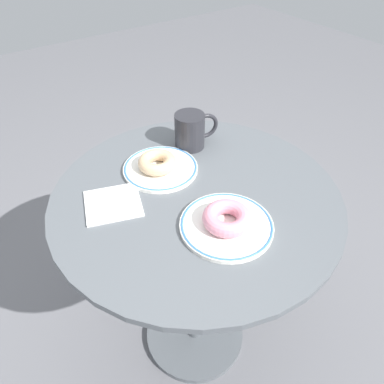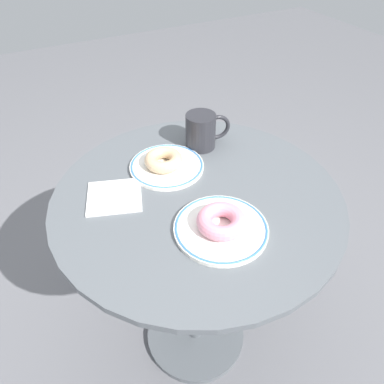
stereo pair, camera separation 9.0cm
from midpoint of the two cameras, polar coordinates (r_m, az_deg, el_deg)
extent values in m
cube|color=slate|center=(1.52, -1.39, -21.70)|extent=(7.00, 7.00, 0.02)
cylinder|color=#565B60|center=(0.93, -2.10, -0.75)|extent=(0.74, 0.74, 0.02)
cylinder|color=#565B60|center=(1.20, -1.69, -13.39)|extent=(0.06, 0.06, 0.68)
cylinder|color=#565B60|center=(1.50, -1.41, -21.31)|extent=(0.37, 0.37, 0.03)
cylinder|color=white|center=(1.01, -7.51, 3.58)|extent=(0.21, 0.21, 0.01)
torus|color=#3D75BC|center=(1.01, -7.53, 3.73)|extent=(0.20, 0.20, 0.01)
cylinder|color=white|center=(0.84, 2.39, -5.43)|extent=(0.22, 0.22, 0.01)
torus|color=#3D75BC|center=(0.84, 2.40, -5.28)|extent=(0.21, 0.21, 0.01)
torus|color=#E0B789|center=(0.99, -8.08, 4.53)|extent=(0.15, 0.15, 0.03)
torus|color=pink|center=(0.82, 2.44, -4.25)|extent=(0.16, 0.16, 0.04)
cube|color=white|center=(0.93, -15.04, -1.89)|extent=(0.16, 0.17, 0.01)
cylinder|color=#28282D|center=(1.07, -2.78, 9.49)|extent=(0.09, 0.09, 0.10)
torus|color=#28282D|center=(1.09, -0.23, 10.27)|extent=(0.03, 0.08, 0.08)
camera|label=1|loc=(0.04, -92.87, -2.49)|focal=33.92mm
camera|label=2|loc=(0.04, 87.13, 2.49)|focal=33.92mm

